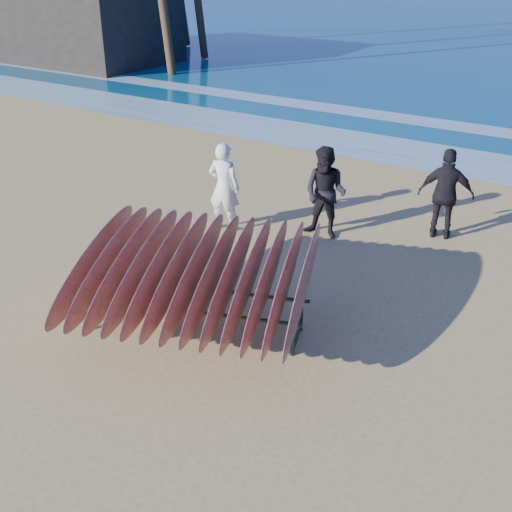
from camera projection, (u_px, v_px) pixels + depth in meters
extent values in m
plane|color=tan|center=(226.00, 335.00, 9.29)|extent=(120.00, 120.00, 0.00)
plane|color=white|center=(447.00, 159.00, 16.82)|extent=(160.00, 160.00, 0.00)
plane|color=white|center=(484.00, 130.00, 19.45)|extent=(160.00, 160.00, 0.00)
cylinder|color=#1C2C22|center=(93.00, 314.00, 9.35)|extent=(0.06, 0.06, 0.50)
cylinder|color=#1C2C22|center=(293.00, 340.00, 8.73)|extent=(0.06, 0.06, 0.50)
cylinder|color=#1C2C22|center=(112.00, 292.00, 9.92)|extent=(0.06, 0.06, 0.50)
cylinder|color=#1C2C22|center=(301.00, 316.00, 9.30)|extent=(0.06, 0.06, 0.50)
cylinder|color=#1C2C22|center=(189.00, 311.00, 8.93)|extent=(3.03, 1.13, 0.06)
cylinder|color=#1C2C22|center=(203.00, 289.00, 9.50)|extent=(3.03, 1.13, 0.06)
cylinder|color=#1C2C22|center=(104.00, 312.00, 9.71)|extent=(0.26, 0.63, 0.04)
cylinder|color=#1C2C22|center=(297.00, 337.00, 9.09)|extent=(0.26, 0.63, 0.04)
ellipsoid|color=#65070B|center=(94.00, 261.00, 9.35)|extent=(1.09, 2.88, 1.15)
ellipsoid|color=#65070B|center=(110.00, 263.00, 9.29)|extent=(1.09, 2.88, 1.15)
ellipsoid|color=#65070B|center=(127.00, 265.00, 9.24)|extent=(1.09, 2.88, 1.15)
ellipsoid|color=#65070B|center=(144.00, 267.00, 9.19)|extent=(1.09, 2.88, 1.15)
ellipsoid|color=#65070B|center=(160.00, 269.00, 9.13)|extent=(1.09, 2.88, 1.15)
ellipsoid|color=#65070B|center=(178.00, 271.00, 9.08)|extent=(1.09, 2.88, 1.15)
ellipsoid|color=#65070B|center=(195.00, 273.00, 9.02)|extent=(1.09, 2.88, 1.15)
ellipsoid|color=#65070B|center=(213.00, 275.00, 8.97)|extent=(1.09, 2.88, 1.15)
ellipsoid|color=#65070B|center=(230.00, 277.00, 8.92)|extent=(1.09, 2.88, 1.15)
ellipsoid|color=#65070B|center=(248.00, 279.00, 8.86)|extent=(1.09, 2.88, 1.15)
ellipsoid|color=#65070B|center=(266.00, 281.00, 8.81)|extent=(1.09, 2.88, 1.15)
ellipsoid|color=#65070B|center=(285.00, 283.00, 8.75)|extent=(1.09, 2.88, 1.15)
ellipsoid|color=#65070B|center=(304.00, 285.00, 8.70)|extent=(1.09, 2.88, 1.15)
imported|color=white|center=(224.00, 187.00, 12.37)|extent=(0.70, 0.52, 1.75)
imported|color=black|center=(325.00, 193.00, 12.06)|extent=(0.89, 0.71, 1.76)
imported|color=black|center=(446.00, 194.00, 12.02)|extent=(1.10, 0.67, 1.75)
cube|color=#2D2823|center=(69.00, 12.00, 30.28)|extent=(9.67, 5.37, 4.30)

